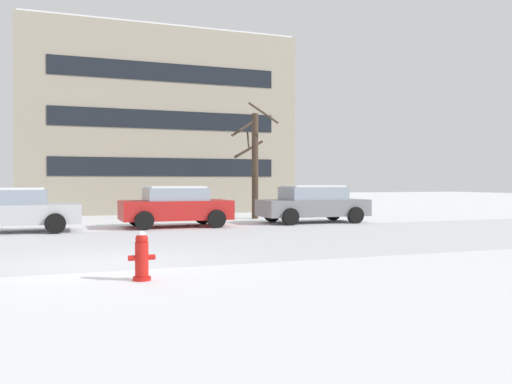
# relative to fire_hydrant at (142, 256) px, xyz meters

# --- Properties ---
(ground_plane) EXTENTS (120.00, 120.00, 0.00)m
(ground_plane) POSITION_rel_fire_hydrant_xyz_m (-0.52, 2.11, -0.41)
(ground_plane) COLOR white
(road_surface) EXTENTS (80.00, 8.27, 0.00)m
(road_surface) POSITION_rel_fire_hydrant_xyz_m (-0.52, 5.25, -0.40)
(road_surface) COLOR silver
(road_surface) RESTS_ON ground
(fire_hydrant) EXTENTS (0.44, 0.30, 0.81)m
(fire_hydrant) POSITION_rel_fire_hydrant_xyz_m (0.00, 0.00, 0.00)
(fire_hydrant) COLOR red
(fire_hydrant) RESTS_ON ground
(parked_car_silver) EXTENTS (4.54, 2.09, 1.42)m
(parked_car_silver) POSITION_rel_fire_hydrant_xyz_m (-2.68, 10.07, 0.33)
(parked_car_silver) COLOR silver
(parked_car_silver) RESTS_ON ground
(parked_car_red) EXTENTS (3.87, 2.15, 1.46)m
(parked_car_red) POSITION_rel_fire_hydrant_xyz_m (2.84, 10.36, 0.34)
(parked_car_red) COLOR red
(parked_car_red) RESTS_ON ground
(parked_car_gray) EXTENTS (4.26, 2.09, 1.47)m
(parked_car_gray) POSITION_rel_fire_hydrant_xyz_m (8.36, 10.45, 0.34)
(parked_car_gray) COLOR slate
(parked_car_gray) RESTS_ON ground
(tree_far_mid) EXTENTS (1.82, 1.86, 4.95)m
(tree_far_mid) POSITION_rel_fire_hydrant_xyz_m (7.03, 13.48, 2.10)
(tree_far_mid) COLOR #423326
(tree_far_mid) RESTS_ON ground
(building_far_left) EXTENTS (13.94, 10.03, 9.46)m
(building_far_left) POSITION_rel_fire_hydrant_xyz_m (4.12, 23.04, 4.32)
(building_far_left) COLOR #9E937F
(building_far_left) RESTS_ON ground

